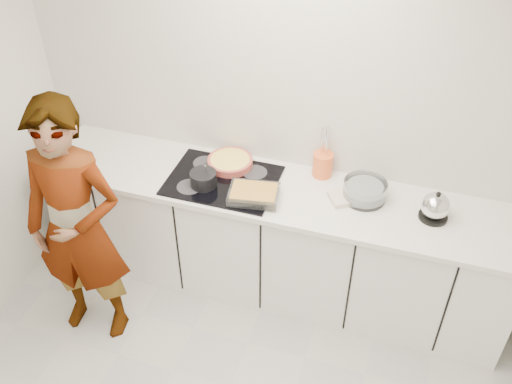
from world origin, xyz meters
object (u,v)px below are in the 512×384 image
(kettle, at_px, (435,207))
(utensil_crock, at_px, (323,164))
(cook, at_px, (77,228))
(baking_dish, at_px, (254,194))
(saucepan, at_px, (203,179))
(hob, at_px, (223,180))
(mixing_bowl, at_px, (365,191))
(tart_dish, at_px, (230,162))

(kettle, bearing_deg, utensil_crock, 163.08)
(utensil_crock, height_order, cook, cook)
(baking_dish, height_order, utensil_crock, utensil_crock)
(saucepan, distance_m, cook, 0.85)
(hob, bearing_deg, cook, -135.92)
(kettle, xyz_separation_m, utensil_crock, (-0.75, 0.23, -0.00))
(saucepan, bearing_deg, mixing_bowl, 10.80)
(utensil_crock, bearing_deg, saucepan, -153.00)
(mixing_bowl, xyz_separation_m, utensil_crock, (-0.31, 0.17, 0.02))
(saucepan, relative_size, cook, 0.12)
(baking_dish, bearing_deg, mixing_bowl, 18.60)
(tart_dish, xyz_separation_m, cook, (-0.69, -0.85, -0.07))
(saucepan, relative_size, mixing_bowl, 0.68)
(hob, distance_m, tart_dish, 0.17)
(cook, bearing_deg, tart_dish, 45.33)
(hob, relative_size, mixing_bowl, 2.35)
(tart_dish, distance_m, utensil_crock, 0.63)
(baking_dish, bearing_deg, saucepan, 175.26)
(mixing_bowl, height_order, utensil_crock, utensil_crock)
(hob, relative_size, utensil_crock, 4.27)
(mixing_bowl, distance_m, utensil_crock, 0.36)
(kettle, bearing_deg, hob, -178.13)
(saucepan, xyz_separation_m, kettle, (1.46, 0.14, 0.02))
(baking_dish, height_order, cook, cook)
(saucepan, relative_size, utensil_crock, 1.24)
(mixing_bowl, relative_size, cook, 0.17)
(hob, distance_m, baking_dish, 0.29)
(hob, xyz_separation_m, tart_dish, (-0.01, 0.17, 0.04))
(baking_dish, xyz_separation_m, kettle, (1.11, 0.17, 0.04))
(saucepan, height_order, baking_dish, saucepan)
(baking_dish, distance_m, utensil_crock, 0.53)
(tart_dish, relative_size, utensil_crock, 2.08)
(hob, height_order, mixing_bowl, mixing_bowl)
(utensil_crock, distance_m, cook, 1.63)
(hob, relative_size, saucepan, 3.45)
(mixing_bowl, relative_size, kettle, 1.50)
(baking_dish, distance_m, mixing_bowl, 0.71)
(kettle, bearing_deg, cook, -160.69)
(tart_dish, height_order, saucepan, saucepan)
(saucepan, height_order, kettle, kettle)
(baking_dish, distance_m, kettle, 1.12)
(saucepan, distance_m, kettle, 1.47)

